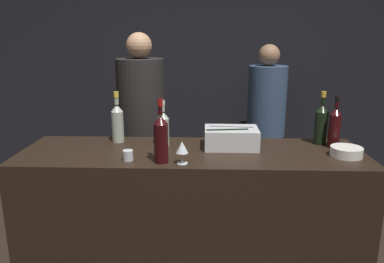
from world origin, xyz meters
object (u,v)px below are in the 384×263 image
(bowl_white, at_px, (346,151))
(wine_glass, at_px, (182,148))
(red_wine_bottle_black_foil, at_px, (335,126))
(person_in_hoodie, at_px, (266,120))
(champagne_bottle, at_px, (321,123))
(person_blond_tee, at_px, (142,128))
(rose_wine_bottle, at_px, (117,122))
(red_wine_bottle_tall, at_px, (161,138))
(white_wine_bottle, at_px, (163,127))
(candle_votive, at_px, (128,155))
(ice_bin_with_bottles, at_px, (231,137))

(bowl_white, distance_m, wine_glass, 1.00)
(red_wine_bottle_black_foil, distance_m, person_in_hoodie, 1.43)
(champagne_bottle, relative_size, person_blond_tee, 0.20)
(wine_glass, relative_size, rose_wine_bottle, 0.38)
(rose_wine_bottle, bearing_deg, red_wine_bottle_tall, -49.97)
(white_wine_bottle, bearing_deg, wine_glass, -67.46)
(candle_votive, xyz_separation_m, champagne_bottle, (1.22, 0.39, 0.11))
(red_wine_bottle_tall, distance_m, champagne_bottle, 1.10)
(white_wine_bottle, bearing_deg, person_blond_tee, 110.35)
(red_wine_bottle_tall, distance_m, person_blond_tee, 1.11)
(person_in_hoodie, bearing_deg, rose_wine_bottle, 96.51)
(bowl_white, bearing_deg, ice_bin_with_bottles, 166.96)
(ice_bin_with_bottles, xyz_separation_m, rose_wine_bottle, (-0.76, 0.10, 0.07))
(candle_votive, relative_size, person_in_hoodie, 0.04)
(red_wine_bottle_black_foil, xyz_separation_m, person_blond_tee, (-1.38, 0.72, -0.21))
(ice_bin_with_bottles, height_order, white_wine_bottle, white_wine_bottle)
(ice_bin_with_bottles, distance_m, person_in_hoodie, 1.50)
(wine_glass, bearing_deg, ice_bin_with_bottles, 47.83)
(bowl_white, distance_m, candle_votive, 1.31)
(red_wine_bottle_tall, xyz_separation_m, person_in_hoodie, (0.87, 1.72, -0.28))
(red_wine_bottle_tall, bearing_deg, champagne_bottle, 21.84)
(bowl_white, distance_m, red_wine_bottle_black_foil, 0.22)
(person_blond_tee, bearing_deg, white_wine_bottle, -57.26)
(rose_wine_bottle, bearing_deg, bowl_white, -10.31)
(rose_wine_bottle, height_order, person_in_hoodie, person_in_hoodie)
(white_wine_bottle, xyz_separation_m, rose_wine_bottle, (-0.32, 0.08, 0.02))
(red_wine_bottle_black_foil, height_order, person_blond_tee, person_blond_tee)
(wine_glass, xyz_separation_m, white_wine_bottle, (-0.15, 0.35, 0.03))
(ice_bin_with_bottles, bearing_deg, red_wine_bottle_black_foil, 2.29)
(ice_bin_with_bottles, xyz_separation_m, white_wine_bottle, (-0.44, 0.02, 0.05))
(rose_wine_bottle, distance_m, person_in_hoodie, 1.81)
(champagne_bottle, bearing_deg, person_blond_tee, 154.09)
(red_wine_bottle_black_foil, distance_m, person_blond_tee, 1.57)
(ice_bin_with_bottles, bearing_deg, person_blond_tee, 133.65)
(candle_votive, bearing_deg, bowl_white, 5.34)
(wine_glass, relative_size, person_in_hoodie, 0.08)
(red_wine_bottle_black_foil, bearing_deg, person_blond_tee, 152.53)
(bowl_white, bearing_deg, candle_votive, -174.66)
(wine_glass, distance_m, red_wine_bottle_black_foil, 1.03)
(ice_bin_with_bottles, bearing_deg, candle_votive, -155.49)
(candle_votive, bearing_deg, rose_wine_bottle, 110.69)
(wine_glass, distance_m, person_blond_tee, 1.16)
(champagne_bottle, bearing_deg, ice_bin_with_bottles, -170.17)
(bowl_white, height_order, wine_glass, wine_glass)
(ice_bin_with_bottles, relative_size, red_wine_bottle_black_foil, 1.02)
(person_blond_tee, bearing_deg, bowl_white, -20.48)
(bowl_white, relative_size, red_wine_bottle_black_foil, 0.56)
(wine_glass, xyz_separation_m, champagne_bottle, (0.90, 0.43, 0.05))
(wine_glass, height_order, rose_wine_bottle, rose_wine_bottle)
(rose_wine_bottle, bearing_deg, ice_bin_with_bottles, -7.79)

